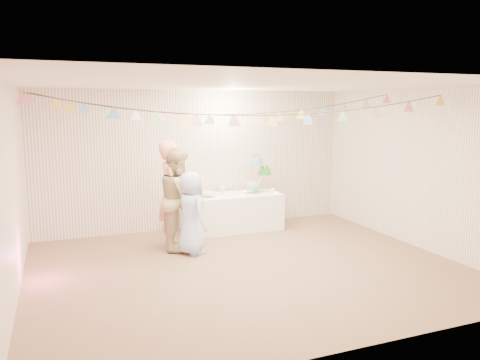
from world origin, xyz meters
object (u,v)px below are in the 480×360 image
object	(u,v)px
table	(232,212)
person_child	(191,213)
person_adult_a	(172,194)
cake_stand	(258,171)
person_adult_b	(179,199)

from	to	relation	value
table	person_child	distance (m)	1.56
table	person_adult_a	size ratio (longest dim) A/B	1.03
cake_stand	person_adult_a	distance (m)	1.94
cake_stand	person_adult_b	distance (m)	1.92
table	cake_stand	xyz separation A→B (m)	(0.55, 0.05, 0.75)
person_child	cake_stand	bearing A→B (deg)	-70.39
person_adult_a	person_adult_b	distance (m)	0.18
cake_stand	person_adult_b	size ratio (longest dim) A/B	0.42
person_adult_a	person_child	size ratio (longest dim) A/B	1.36
table	cake_stand	world-z (taller)	cake_stand
table	cake_stand	bearing A→B (deg)	5.19
person_adult_a	cake_stand	bearing A→B (deg)	-62.21
table	person_adult_a	xyz separation A→B (m)	(-1.27, -0.58, 0.54)
person_adult_b	person_child	xyz separation A→B (m)	(0.10, -0.35, -0.16)
table	person_adult_a	distance (m)	1.50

